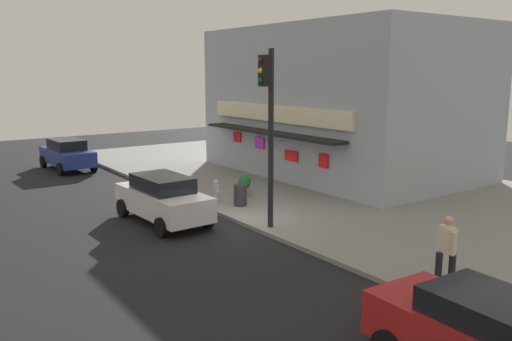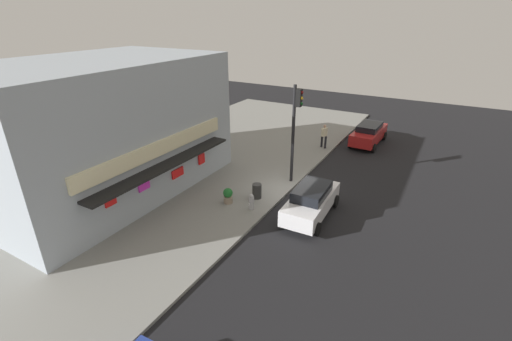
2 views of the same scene
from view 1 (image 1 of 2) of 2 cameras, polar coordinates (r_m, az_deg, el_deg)
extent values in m
plane|color=black|center=(18.14, -2.25, -5.69)|extent=(56.16, 56.16, 0.00)
cube|color=gray|center=(22.53, 12.63, -2.52)|extent=(37.44, 13.82, 0.14)
cube|color=#9EA8B2|center=(26.59, 9.11, 7.41)|extent=(12.76, 7.96, 7.03)
cube|color=beige|center=(23.96, 2.08, 6.14)|extent=(9.70, 0.16, 0.74)
cube|color=black|center=(23.83, 1.40, 4.12)|extent=(9.19, 0.90, 0.12)
cube|color=red|center=(26.68, -2.04, 3.61)|extent=(0.58, 0.08, 0.49)
cube|color=#E533CC|center=(25.11, 0.39, 2.98)|extent=(0.68, 0.08, 0.53)
cube|color=red|center=(23.29, 3.81, 1.59)|extent=(0.86, 0.08, 0.46)
cube|color=red|center=(21.73, 7.27, 1.05)|extent=(0.52, 0.08, 0.59)
cylinder|color=black|center=(16.68, 1.60, 3.28)|extent=(0.18, 0.18, 5.65)
cube|color=black|center=(16.39, 0.93, 10.69)|extent=(0.32, 0.28, 0.95)
sphere|color=maroon|center=(16.30, 0.50, 11.75)|extent=(0.18, 0.18, 0.18)
sphere|color=yellow|center=(16.30, 0.50, 10.69)|extent=(0.18, 0.18, 0.18)
sphere|color=#0F4C19|center=(16.30, 0.50, 9.64)|extent=(0.18, 0.18, 0.18)
cylinder|color=#B2B2B7|center=(20.61, -4.33, -2.36)|extent=(0.27, 0.27, 0.66)
sphere|color=#B2B2B7|center=(20.52, -4.34, -1.26)|extent=(0.23, 0.23, 0.23)
cylinder|color=#B2B2B7|center=(20.77, -4.61, -2.18)|extent=(0.12, 0.10, 0.10)
cylinder|color=#B2B2B7|center=(20.44, -4.05, -2.37)|extent=(0.12, 0.10, 0.10)
cylinder|color=#2D2D2D|center=(19.80, -1.70, -2.66)|extent=(0.50, 0.50, 0.80)
cylinder|color=black|center=(13.22, 20.32, -10.01)|extent=(0.21, 0.21, 0.90)
cylinder|color=black|center=(13.03, 19.02, -10.23)|extent=(0.21, 0.21, 0.90)
cube|color=beige|center=(12.89, 19.89, -6.99)|extent=(0.48, 0.38, 0.61)
sphere|color=tan|center=(12.76, 20.01, -5.10)|extent=(0.22, 0.22, 0.22)
cylinder|color=beige|center=(13.08, 19.32, -6.84)|extent=(0.13, 0.13, 0.54)
cylinder|color=beige|center=(12.71, 20.45, -7.41)|extent=(0.13, 0.13, 0.54)
cylinder|color=gray|center=(21.41, -1.21, -2.24)|extent=(0.46, 0.46, 0.37)
sphere|color=#1E6628|center=(21.32, -1.21, -1.19)|extent=(0.50, 0.50, 0.50)
cube|color=silver|center=(18.35, -9.98, -3.33)|extent=(4.27, 1.80, 0.80)
cube|color=black|center=(18.21, -10.05, -1.34)|extent=(2.32, 1.47, 0.51)
cylinder|color=black|center=(17.60, -5.30, -5.16)|extent=(0.65, 0.24, 0.64)
cylinder|color=black|center=(16.82, -10.13, -6.04)|extent=(0.65, 0.24, 0.64)
cylinder|color=black|center=(20.09, -9.78, -3.28)|extent=(0.65, 0.24, 0.64)
cylinder|color=black|center=(19.41, -14.15, -3.94)|extent=(0.65, 0.24, 0.64)
cube|color=black|center=(9.42, 25.30, -13.81)|extent=(2.51, 1.53, 0.43)
cylinder|color=black|center=(11.29, 20.15, -15.12)|extent=(0.65, 0.25, 0.64)
cube|color=navy|center=(29.47, -19.64, 1.45)|extent=(4.15, 1.85, 0.76)
cube|color=black|center=(29.39, -19.72, 2.68)|extent=(2.26, 1.50, 0.52)
cylinder|color=black|center=(28.48, -17.09, 0.51)|extent=(0.65, 0.25, 0.64)
cylinder|color=black|center=(27.94, -20.27, 0.13)|extent=(0.65, 0.25, 0.64)
cylinder|color=black|center=(31.13, -18.98, 1.24)|extent=(0.65, 0.25, 0.64)
cylinder|color=black|center=(30.64, -21.92, 0.90)|extent=(0.65, 0.25, 0.64)
camera|label=2|loc=(31.04, -32.09, 16.85)|focal=24.78mm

